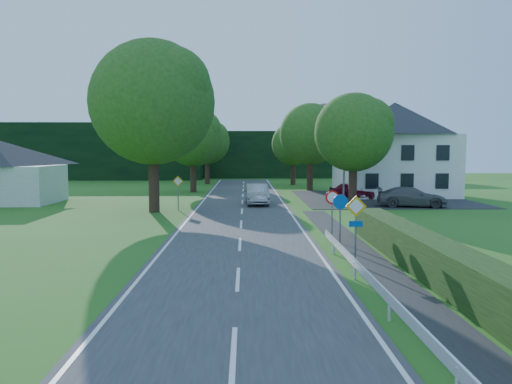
{
  "coord_description": "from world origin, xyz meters",
  "views": [
    {
      "loc": [
        0.26,
        -10.05,
        4.27
      ],
      "look_at": [
        0.88,
        19.55,
        1.74
      ],
      "focal_mm": 35.0,
      "sensor_mm": 36.0,
      "label": 1
    }
  ],
  "objects_px": {
    "parked_car_grey": "(411,197)",
    "motorcycle": "(250,197)",
    "parasol": "(357,185)",
    "parked_car_silver_b": "(420,190)",
    "moving_car": "(257,194)",
    "parked_car_red": "(354,190)",
    "streetlight": "(343,147)"
  },
  "relations": [
    {
      "from": "motorcycle",
      "to": "parked_car_silver_b",
      "type": "xyz_separation_m",
      "value": [
        15.04,
        3.65,
        0.2
      ]
    },
    {
      "from": "parked_car_silver_b",
      "to": "streetlight",
      "type": "bearing_deg",
      "value": 97.04
    },
    {
      "from": "parked_car_red",
      "to": "parasol",
      "type": "bearing_deg",
      "value": -26.07
    },
    {
      "from": "moving_car",
      "to": "motorcycle",
      "type": "bearing_deg",
      "value": 110.37
    },
    {
      "from": "moving_car",
      "to": "parked_car_grey",
      "type": "height_order",
      "value": "moving_car"
    },
    {
      "from": "moving_car",
      "to": "parked_car_red",
      "type": "distance_m",
      "value": 9.49
    },
    {
      "from": "parasol",
      "to": "parked_car_grey",
      "type": "bearing_deg",
      "value": -72.51
    },
    {
      "from": "parked_car_silver_b",
      "to": "parked_car_red",
      "type": "bearing_deg",
      "value": 79.24
    },
    {
      "from": "parked_car_grey",
      "to": "parasol",
      "type": "relative_size",
      "value": 2.05
    },
    {
      "from": "streetlight",
      "to": "parked_car_grey",
      "type": "relative_size",
      "value": 1.59
    },
    {
      "from": "motorcycle",
      "to": "parked_car_grey",
      "type": "xyz_separation_m",
      "value": [
        11.96,
        -3.15,
        0.25
      ]
    },
    {
      "from": "streetlight",
      "to": "parasol",
      "type": "relative_size",
      "value": 3.27
    },
    {
      "from": "streetlight",
      "to": "parked_car_silver_b",
      "type": "height_order",
      "value": "streetlight"
    },
    {
      "from": "parked_car_red",
      "to": "parked_car_grey",
      "type": "bearing_deg",
      "value": -157.35
    },
    {
      "from": "streetlight",
      "to": "parked_car_grey",
      "type": "xyz_separation_m",
      "value": [
        4.5,
        -3.5,
        -3.7
      ]
    },
    {
      "from": "moving_car",
      "to": "parked_car_silver_b",
      "type": "height_order",
      "value": "moving_car"
    },
    {
      "from": "streetlight",
      "to": "parked_car_silver_b",
      "type": "xyz_separation_m",
      "value": [
        7.58,
        3.31,
        -3.74
      ]
    },
    {
      "from": "moving_car",
      "to": "motorcycle",
      "type": "xyz_separation_m",
      "value": [
        -0.53,
        1.27,
        -0.29
      ]
    },
    {
      "from": "moving_car",
      "to": "parked_car_silver_b",
      "type": "distance_m",
      "value": 15.32
    },
    {
      "from": "parked_car_grey",
      "to": "motorcycle",
      "type": "bearing_deg",
      "value": 85.84
    },
    {
      "from": "parasol",
      "to": "parked_car_silver_b",
      "type": "bearing_deg",
      "value": -7.89
    },
    {
      "from": "streetlight",
      "to": "parasol",
      "type": "xyz_separation_m",
      "value": [
        2.12,
        4.06,
        -3.32
      ]
    },
    {
      "from": "parked_car_red",
      "to": "parked_car_grey",
      "type": "relative_size",
      "value": 0.82
    },
    {
      "from": "motorcycle",
      "to": "parasol",
      "type": "distance_m",
      "value": 10.56
    },
    {
      "from": "parked_car_red",
      "to": "parked_car_silver_b",
      "type": "bearing_deg",
      "value": -87.16
    },
    {
      "from": "moving_car",
      "to": "parasol",
      "type": "distance_m",
      "value": 10.68
    },
    {
      "from": "parked_car_red",
      "to": "parked_car_silver_b",
      "type": "height_order",
      "value": "parked_car_red"
    },
    {
      "from": "streetlight",
      "to": "moving_car",
      "type": "relative_size",
      "value": 1.7
    },
    {
      "from": "moving_car",
      "to": "motorcycle",
      "type": "distance_m",
      "value": 1.41
    },
    {
      "from": "parked_car_grey",
      "to": "parked_car_silver_b",
      "type": "xyz_separation_m",
      "value": [
        3.08,
        6.81,
        -0.04
      ]
    },
    {
      "from": "parked_car_red",
      "to": "parked_car_grey",
      "type": "distance_m",
      "value": 6.87
    },
    {
      "from": "parasol",
      "to": "motorcycle",
      "type": "bearing_deg",
      "value": -155.27
    }
  ]
}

